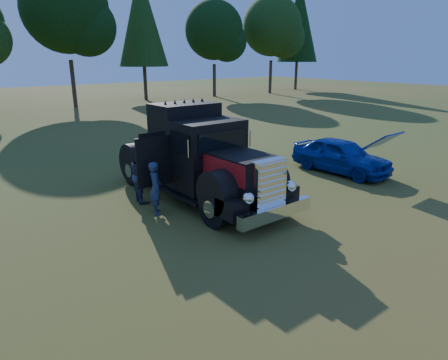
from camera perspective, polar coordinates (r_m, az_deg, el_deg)
ground at (r=12.02m, az=9.70°, el=-4.65°), size 120.00×120.00×0.00m
diamond_t_truck at (r=12.68m, az=-3.33°, el=2.82°), size 3.38×7.16×3.00m
hotrod_coupe at (r=16.45m, az=16.40°, el=3.39°), size 1.73×4.21×1.89m
spectator_near at (r=11.73m, az=-9.74°, el=-1.13°), size 0.55×0.67×1.57m
spectator_far at (r=12.82m, az=-11.68°, el=0.69°), size 0.79×0.94×1.72m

